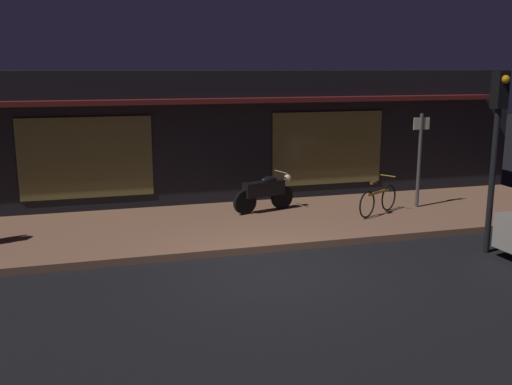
# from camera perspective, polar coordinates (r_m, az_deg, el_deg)

# --- Properties ---
(ground_plane) EXTENTS (60.00, 60.00, 0.00)m
(ground_plane) POSITION_cam_1_polar(r_m,az_deg,el_deg) (10.76, 1.51, -7.68)
(ground_plane) COLOR black
(sidewalk_slab) EXTENTS (18.00, 4.00, 0.15)m
(sidewalk_slab) POSITION_cam_1_polar(r_m,az_deg,el_deg) (13.49, -2.33, -3.22)
(sidewalk_slab) COLOR #8C6047
(sidewalk_slab) RESTS_ON ground_plane
(storefront_building) EXTENTS (18.00, 3.30, 3.60)m
(storefront_building) POSITION_cam_1_polar(r_m,az_deg,el_deg) (16.42, -5.21, 5.66)
(storefront_building) COLOR black
(storefront_building) RESTS_ON ground_plane
(motorcycle) EXTENTS (1.67, 0.71, 0.97)m
(motorcycle) POSITION_cam_1_polar(r_m,az_deg,el_deg) (14.35, 0.89, 0.08)
(motorcycle) COLOR black
(motorcycle) RESTS_ON sidewalk_slab
(bicycle_parked) EXTENTS (1.44, 0.90, 0.91)m
(bicycle_parked) POSITION_cam_1_polar(r_m,az_deg,el_deg) (14.39, 11.98, -0.72)
(bicycle_parked) COLOR black
(bicycle_parked) RESTS_ON sidewalk_slab
(sign_post) EXTENTS (0.44, 0.09, 2.40)m
(sign_post) POSITION_cam_1_polar(r_m,az_deg,el_deg) (15.23, 15.88, 3.62)
(sign_post) COLOR #47474C
(sign_post) RESTS_ON sidewalk_slab
(traffic_light_pole) EXTENTS (0.24, 0.33, 3.60)m
(traffic_light_pole) POSITION_cam_1_polar(r_m,az_deg,el_deg) (12.17, 22.70, 5.70)
(traffic_light_pole) COLOR black
(traffic_light_pole) RESTS_ON ground_plane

